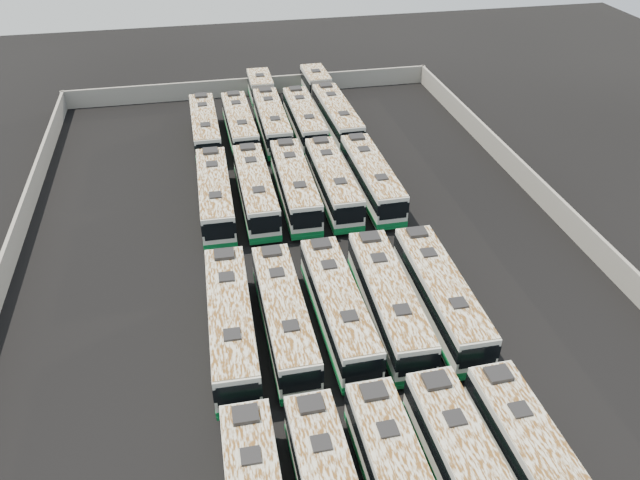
{
  "coord_description": "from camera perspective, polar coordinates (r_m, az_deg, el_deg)",
  "views": [
    {
      "loc": [
        -6.87,
        -38.77,
        28.87
      ],
      "look_at": [
        1.26,
        0.51,
        1.6
      ],
      "focal_mm": 35.0,
      "sensor_mm": 36.0,
      "label": 1
    }
  ],
  "objects": [
    {
      "name": "bus_back_left",
      "position": [
        67.7,
        -7.34,
        10.35
      ],
      "size": [
        2.87,
        12.5,
        3.51
      ],
      "rotation": [
        0.0,
        0.0,
        0.02
      ],
      "color": "#B9BBB4",
      "rests_on": "ground"
    },
    {
      "name": "bus_midback_center",
      "position": [
        55.46,
        -2.31,
        5.04
      ],
      "size": [
        2.9,
        12.97,
        3.65
      ],
      "rotation": [
        0.0,
        0.0,
        -0.01
      ],
      "color": "#B9BBB4",
      "rests_on": "ground"
    },
    {
      "name": "bus_back_far_left",
      "position": [
        67.69,
        -10.46,
        10.06
      ],
      "size": [
        2.72,
        12.49,
        3.52
      ],
      "rotation": [
        0.0,
        0.0,
        0.01
      ],
      "color": "#B9BBB4",
      "rests_on": "ground"
    },
    {
      "name": "bus_back_center",
      "position": [
        71.28,
        -4.78,
        11.79
      ],
      "size": [
        2.81,
        19.68,
        3.57
      ],
      "rotation": [
        0.0,
        0.0,
        -0.01
      ],
      "color": "#B9BBB4",
      "rests_on": "ground"
    },
    {
      "name": "bus_midfront_center",
      "position": [
        41.8,
        1.68,
        -6.14
      ],
      "size": [
        2.86,
        12.62,
        3.55
      ],
      "rotation": [
        0.0,
        0.0,
        0.02
      ],
      "color": "#B9BBB4",
      "rests_on": "ground"
    },
    {
      "name": "bus_midfront_far_right",
      "position": [
        43.5,
        10.94,
        -4.93
      ],
      "size": [
        2.81,
        12.9,
        3.63
      ],
      "rotation": [
        0.0,
        0.0,
        -0.01
      ],
      "color": "#B9BBB4",
      "rests_on": "ground"
    },
    {
      "name": "bus_midback_right",
      "position": [
        56.02,
        1.18,
        5.35
      ],
      "size": [
        2.7,
        12.74,
        3.59
      ],
      "rotation": [
        0.0,
        0.0,
        0.0
      ],
      "color": "#B9BBB4",
      "rests_on": "ground"
    },
    {
      "name": "ground",
      "position": [
        48.82,
        -1.33,
        -2.05
      ],
      "size": [
        140.0,
        140.0,
        0.0
      ],
      "primitive_type": "plane",
      "color": "black",
      "rests_on": "ground"
    },
    {
      "name": "bus_back_right",
      "position": [
        68.44,
        -1.44,
        10.91
      ],
      "size": [
        2.71,
        12.58,
        3.54
      ],
      "rotation": [
        0.0,
        0.0,
        0.0
      ],
      "color": "#B9BBB4",
      "rests_on": "ground"
    },
    {
      "name": "bus_midback_left",
      "position": [
        55.05,
        -5.92,
        4.59
      ],
      "size": [
        2.75,
        12.72,
        3.58
      ],
      "rotation": [
        0.0,
        0.0,
        0.01
      ],
      "color": "#B9BBB4",
      "rests_on": "ground"
    },
    {
      "name": "bus_midback_far_right",
      "position": [
        56.8,
        4.73,
        5.67
      ],
      "size": [
        2.82,
        12.82,
        3.61
      ],
      "rotation": [
        0.0,
        0.0,
        0.01
      ],
      "color": "#B9BBB4",
      "rests_on": "ground"
    },
    {
      "name": "bus_midfront_right",
      "position": [
        42.47,
        6.27,
        -5.54
      ],
      "size": [
        3.02,
        12.94,
        3.63
      ],
      "rotation": [
        0.0,
        0.0,
        -0.02
      ],
      "color": "#B9BBB4",
      "rests_on": "ground"
    },
    {
      "name": "bus_midfront_far_left",
      "position": [
        40.9,
        -8.14,
        -7.52
      ],
      "size": [
        3.03,
        13.07,
        3.67
      ],
      "rotation": [
        0.0,
        0.0,
        -0.02
      ],
      "color": "#B9BBB4",
      "rests_on": "ground"
    },
    {
      "name": "perimeter_wall",
      "position": [
        48.18,
        -1.35,
        -1.0
      ],
      "size": [
        45.2,
        73.2,
        2.2
      ],
      "color": "gray",
      "rests_on": "ground"
    },
    {
      "name": "bus_back_far_right",
      "position": [
        72.19,
        0.88,
        12.23
      ],
      "size": [
        3.15,
        20.1,
        3.64
      ],
      "rotation": [
        0.0,
        0.0,
        0.02
      ],
      "color": "#B9BBB4",
      "rests_on": "ground"
    },
    {
      "name": "bus_front_far_right",
      "position": [
        34.93,
        19.59,
        -19.41
      ],
      "size": [
        2.98,
        12.68,
        3.56
      ],
      "rotation": [
        0.0,
        0.0,
        0.02
      ],
      "color": "#B9BBB4",
      "rests_on": "ground"
    },
    {
      "name": "bus_midfront_left",
      "position": [
        41.2,
        -3.3,
        -6.94
      ],
      "size": [
        2.74,
        12.52,
        3.52
      ],
      "rotation": [
        0.0,
        0.0,
        0.01
      ],
      "color": "#B9BBB4",
      "rests_on": "ground"
    },
    {
      "name": "bus_midback_far_left",
      "position": [
        54.73,
        -9.57,
        4.1
      ],
      "size": [
        2.85,
        12.79,
        3.6
      ],
      "rotation": [
        0.0,
        0.0,
        -0.01
      ],
      "color": "#B9BBB4",
      "rests_on": "ground"
    }
  ]
}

